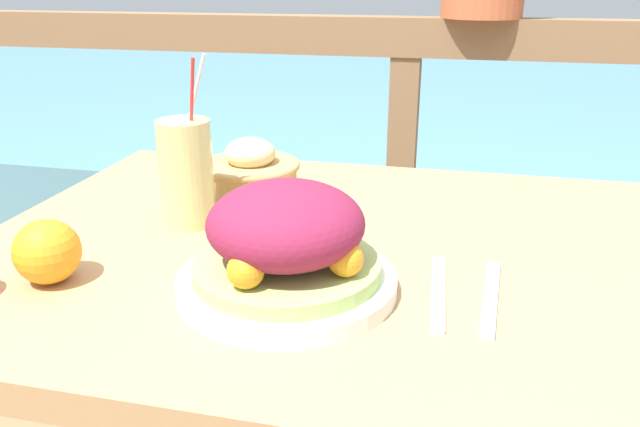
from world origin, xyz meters
TOP-DOWN VIEW (x-y plane):
  - patio_table at (0.00, 0.00)m, footprint 1.02×0.76m
  - railing_fence at (0.00, 0.77)m, footprint 2.80×0.08m
  - sea_backdrop at (0.00, 3.27)m, footprint 12.00×4.00m
  - salad_plate at (-0.04, -0.15)m, footprint 0.26×0.26m
  - drink_glass at (-0.24, 0.02)m, footprint 0.08×0.08m
  - bread_basket at (-0.20, 0.18)m, footprint 0.17×0.17m
  - fork at (0.13, -0.12)m, footprint 0.02×0.18m
  - knife at (0.19, -0.12)m, footprint 0.03×0.18m
  - orange_near_basket at (-0.32, -0.19)m, footprint 0.08×0.08m

SIDE VIEW (x-z plane):
  - sea_backdrop at x=0.00m, z-range 0.00..0.35m
  - patio_table at x=0.00m, z-range 0.25..0.97m
  - fork at x=0.13m, z-range 0.72..0.72m
  - knife at x=0.19m, z-range 0.72..0.72m
  - railing_fence at x=0.00m, z-range 0.25..1.22m
  - bread_basket at x=-0.20m, z-range 0.71..0.80m
  - orange_near_basket at x=-0.32m, z-range 0.72..0.79m
  - salad_plate at x=-0.04m, z-range 0.71..0.84m
  - drink_glass at x=-0.24m, z-range 0.67..0.92m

